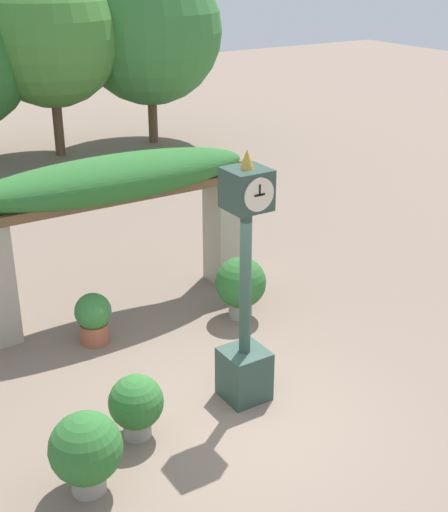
{
  "coord_description": "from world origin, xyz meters",
  "views": [
    {
      "loc": [
        -4.23,
        -6.34,
        5.51
      ],
      "look_at": [
        0.28,
        0.8,
        1.86
      ],
      "focal_mm": 50.0,
      "sensor_mm": 36.0,
      "label": 1
    }
  ],
  "objects_px": {
    "pedestal_clock": "(245,305)",
    "potted_plant_far_left": "(241,284)",
    "potted_plant_far_right": "(93,317)",
    "potted_plant_near_right": "(86,450)",
    "potted_plant_near_left": "(136,404)"
  },
  "relations": [
    {
      "from": "pedestal_clock",
      "to": "potted_plant_far_left",
      "type": "xyz_separation_m",
      "value": [
        1.2,
        1.91,
        -0.79
      ]
    },
    {
      "from": "pedestal_clock",
      "to": "potted_plant_far_right",
      "type": "height_order",
      "value": "pedestal_clock"
    },
    {
      "from": "potted_plant_near_right",
      "to": "potted_plant_far_right",
      "type": "distance_m",
      "value": 3.28
    },
    {
      "from": "pedestal_clock",
      "to": "potted_plant_near_right",
      "type": "height_order",
      "value": "pedestal_clock"
    },
    {
      "from": "potted_plant_far_right",
      "to": "potted_plant_near_right",
      "type": "bearing_deg",
      "value": -113.96
    },
    {
      "from": "pedestal_clock",
      "to": "potted_plant_far_left",
      "type": "distance_m",
      "value": 2.39
    },
    {
      "from": "potted_plant_near_right",
      "to": "potted_plant_far_left",
      "type": "bearing_deg",
      "value": 34.35
    },
    {
      "from": "pedestal_clock",
      "to": "potted_plant_far_right",
      "type": "distance_m",
      "value": 2.81
    },
    {
      "from": "potted_plant_near_left",
      "to": "potted_plant_near_right",
      "type": "bearing_deg",
      "value": -146.28
    },
    {
      "from": "potted_plant_far_left",
      "to": "potted_plant_far_right",
      "type": "xyz_separation_m",
      "value": [
        -2.32,
        0.5,
        -0.15
      ]
    },
    {
      "from": "pedestal_clock",
      "to": "potted_plant_near_left",
      "type": "relative_size",
      "value": 4.08
    },
    {
      "from": "pedestal_clock",
      "to": "potted_plant_near_right",
      "type": "xyz_separation_m",
      "value": [
        -2.45,
        -0.59,
        -0.82
      ]
    },
    {
      "from": "pedestal_clock",
      "to": "potted_plant_far_left",
      "type": "relative_size",
      "value": 3.3
    },
    {
      "from": "potted_plant_far_left",
      "to": "potted_plant_far_right",
      "type": "distance_m",
      "value": 2.38
    },
    {
      "from": "potted_plant_near_left",
      "to": "potted_plant_far_right",
      "type": "bearing_deg",
      "value": 79.34
    }
  ]
}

